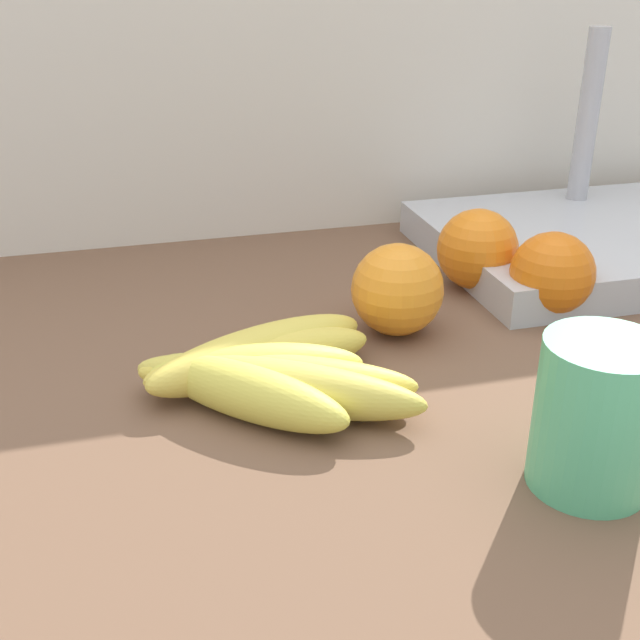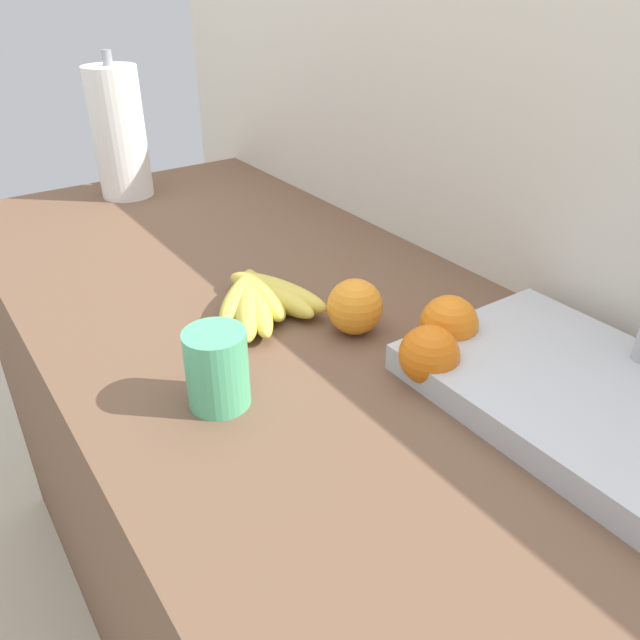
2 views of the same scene
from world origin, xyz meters
The scene contains 7 objects.
wall_back centered at (0.00, 0.37, 0.65)m, with size 2.04×0.06×1.30m, color silver.
banana_bunch centered at (-0.05, -0.02, 0.89)m, with size 0.21×0.18×0.04m.
orange_far_right centered at (0.08, 0.06, 0.91)m, with size 0.08×0.08×0.08m, color orange.
orange_back_right centered at (0.23, 0.06, 0.90)m, with size 0.08×0.08×0.08m, color orange.
orange_right centered at (0.19, 0.13, 0.91)m, with size 0.08×0.08×0.08m, color orange.
sink_basin centered at (0.38, 0.17, 0.89)m, with size 0.41×0.28×0.23m.
mug centered at (0.12, -0.18, 0.92)m, with size 0.07×0.07×0.10m, color #56BF84.
Camera 1 is at (-0.15, -0.53, 1.17)m, focal length 44.38 mm.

